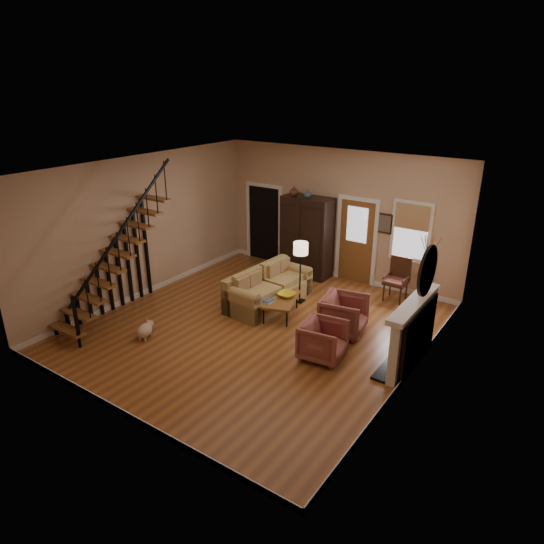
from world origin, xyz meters
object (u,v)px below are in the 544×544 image
Objects in this scene: coffee_table at (281,307)px; sofa at (269,288)px; armchair_left at (323,340)px; floor_lamp at (300,273)px; armoire at (307,237)px; side_chair at (396,280)px; armchair_right at (344,315)px.

sofa is at bearing 148.17° from coffee_table.
floor_lamp is at bearing 33.58° from armchair_left.
armchair_left reaches higher than coffee_table.
armoire is at bearing 99.70° from sofa.
side_chair is (1.80, 1.34, -0.22)m from floor_lamp.
floor_lamp is at bearing 53.37° from armchair_right.
armchair_left is (2.39, -3.39, -0.69)m from armoire.
armchair_right is at bearing -3.58° from sofa.
side_chair reaches higher than armchair_right.
coffee_table is at bearing -28.73° from sofa.
coffee_table is 1.48m from armchair_right.
sofa is 2.50× the size of armchair_right.
coffee_table is 2.84m from side_chair.
floor_lamp is at bearing 48.67° from sofa.
armchair_left is 0.90× the size of armchair_right.
armchair_left is at bearing -31.67° from coffee_table.
coffee_table is (0.56, -0.35, -0.20)m from sofa.
armchair_right is at bearing -26.61° from floor_lamp.
armchair_left is (1.60, -0.99, 0.15)m from coffee_table.
side_chair is at bearing -10.81° from armchair_left.
sofa is 2.53m from armchair_left.
floor_lamp reaches higher than armchair_left.
sofa is 2.97m from side_chair.
armchair_right is (-0.13, 1.09, 0.04)m from armchair_left.
sofa is 2.02× the size of coffee_table.
coffee_table is at bearing 84.18° from armchair_right.
armchair_left is (2.16, -1.33, -0.05)m from sofa.
armchair_left is 0.78× the size of side_chair.
sofa is at bearing 73.30° from armchair_right.
armoire is 1.74m from floor_lamp.
floor_lamp reaches higher than side_chair.
sofa is 2.04m from armchair_right.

